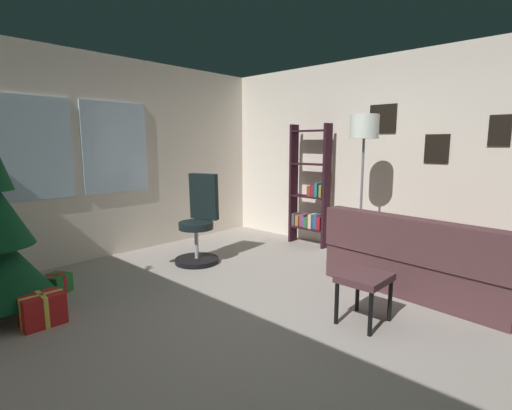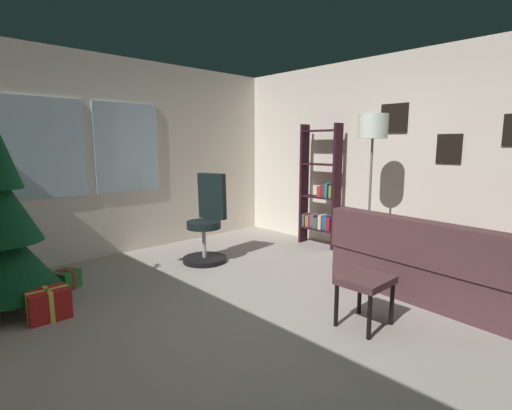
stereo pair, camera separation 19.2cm
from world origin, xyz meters
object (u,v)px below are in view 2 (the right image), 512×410
Objects in this scene: footstool at (365,284)px; gift_box_green at (66,280)px; gift_box_red at (48,304)px; bookshelf at (320,194)px; couch at (446,267)px; office_chair at (207,227)px; holiday_tree at (3,231)px; floor_lamp at (373,139)px.

gift_box_green is at bearing 120.54° from footstool.
bookshelf reaches higher than gift_box_red.
couch is at bearing -106.31° from bookshelf.
gift_box_green is 0.26× the size of office_chair.
gift_box_red is 0.74m from gift_box_green.
holiday_tree is 3.90m from floor_lamp.
gift_box_green is 1.73m from office_chair.
footstool is 3.06m from gift_box_green.
gift_box_green is at bearing 62.36° from gift_box_red.
gift_box_green is (0.55, 0.21, -0.65)m from holiday_tree.
holiday_tree is 7.27× the size of gift_box_green.
floor_lamp is at bearing 83.03° from couch.
holiday_tree is 0.87m from gift_box_green.
bookshelf is 0.97× the size of floor_lamp.
footstool reaches higher than gift_box_green.
office_chair is (2.22, -0.03, -0.29)m from holiday_tree.
bookshelf is at bearing -1.80° from gift_box_red.
bookshelf is at bearing -17.67° from office_chair.
couch is at bearing -45.68° from gift_box_green.
floor_lamp is at bearing -113.88° from bookshelf.
gift_box_green is 3.74m from floor_lamp.
holiday_tree is at bearing 141.63° from couch.
footstool is (-1.22, 0.21, 0.08)m from couch.
office_chair is at bearing 112.74° from couch.
bookshelf reaches higher than couch.
gift_box_red is 0.18× the size of floor_lamp.
couch is 4.25m from holiday_tree.
bookshelf is (3.71, -0.12, 0.64)m from gift_box_red.
footstool is at bearing -49.06° from holiday_tree.
gift_box_red is 0.19× the size of bookshelf.
holiday_tree is (-3.31, 2.62, 0.46)m from couch.
office_chair is 1.80m from bookshelf.
office_chair is (0.13, 2.39, 0.09)m from footstool.
gift_box_red is 1.12× the size of gift_box_green.
couch reaches higher than gift_box_red.
footstool is 2.63m from bookshelf.
bookshelf is at bearing 66.12° from floor_lamp.
floor_lamp reaches higher than bookshelf.
gift_box_red is at bearing -117.64° from gift_box_green.
footstool is at bearing 170.36° from couch.
gift_box_green is 3.52m from bookshelf.
footstool is 1.42× the size of gift_box_green.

